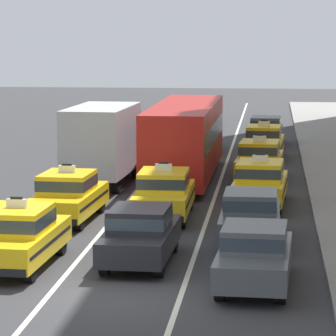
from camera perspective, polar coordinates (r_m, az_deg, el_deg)
The scene contains 16 objects.
ground_plane at distance 23.54m, azimuth -3.21°, elevation -7.60°, with size 160.00×160.00×0.00m, color #353538.
lane_stripe_left_center at distance 43.14m, azimuth -0.99°, elevation -0.26°, with size 0.14×80.00×0.01m, color silver.
lane_stripe_center_right at distance 42.86m, azimuth 3.26°, elevation -0.33°, with size 0.14×80.00×0.01m, color silver.
taxi_left_nearest at distance 26.40m, azimuth -8.83°, elevation -3.97°, with size 1.97×4.62×1.96m.
taxi_left_second at distance 32.43m, azimuth -5.93°, elevation -1.61°, with size 2.01×4.63×1.96m.
box_truck_left_third at distance 40.05m, azimuth -3.70°, elevation 1.62°, with size 2.55×7.06×3.27m.
sedan_center_nearest at distance 26.52m, azimuth -1.66°, elevation -3.88°, with size 1.87×4.34×1.58m.
taxi_center_second at distance 32.68m, azimuth -0.24°, elevation -1.49°, with size 1.87×4.58×1.96m.
bus_center_third at distance 41.02m, azimuth 1.01°, elevation 1.85°, with size 2.63×11.22×3.22m.
sedan_center_fourth at distance 50.39m, azimuth 1.87°, elevation 1.95°, with size 1.77×4.30×1.58m.
sedan_right_nearest at distance 24.26m, azimuth 5.13°, elevation -5.07°, with size 1.95×4.37×1.58m.
sedan_right_second at distance 29.14m, azimuth 4.90°, elevation -2.79°, with size 1.78×4.31×1.58m.
taxi_right_third at distance 35.04m, azimuth 5.46°, elevation -0.86°, with size 2.05×4.65×1.96m.
taxi_right_fourth at distance 41.21m, azimuth 5.43°, elevation 0.52°, with size 2.06×4.65×1.96m.
taxi_right_fifth at distance 47.60m, azimuth 5.70°, elevation 1.57°, with size 2.05×4.65×1.96m.
sedan_right_sixth at distance 53.24m, azimuth 5.79°, elevation 2.25°, with size 1.94×4.37×1.58m.
Camera 1 is at (3.73, -22.32, 6.47)m, focal length 103.05 mm.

